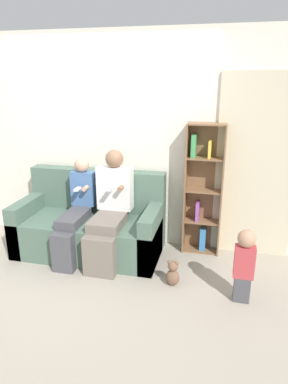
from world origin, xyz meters
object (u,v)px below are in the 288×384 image
(couch, at_px, (91,226))
(toddler_standing, at_px, (244,262))
(adult_seated, at_px, (110,207))
(bookshelf, at_px, (203,190))
(child_seated, at_px, (75,211))
(teddy_bear, at_px, (173,274))

(couch, relative_size, toddler_standing, 2.33)
(adult_seated, bearing_deg, couch, 157.07)
(toddler_standing, relative_size, bookshelf, 0.47)
(couch, height_order, toddler_standing, couch)
(couch, bearing_deg, bookshelf, 14.02)
(child_seated, distance_m, toddler_standing, 1.93)
(couch, bearing_deg, adult_seated, -22.93)
(bookshelf, relative_size, teddy_bear, 5.53)
(adult_seated, xyz_separation_m, child_seated, (-0.41, -0.03, -0.07))
(child_seated, bearing_deg, bookshelf, 18.88)
(couch, distance_m, bookshelf, 1.41)
(teddy_bear, bearing_deg, couch, 153.96)
(adult_seated, xyz_separation_m, bookshelf, (1.00, 0.45, 0.12))
(couch, xyz_separation_m, child_seated, (-0.11, -0.16, 0.25))
(child_seated, height_order, toddler_standing, child_seated)
(adult_seated, relative_size, toddler_standing, 1.71)
(teddy_bear, bearing_deg, bookshelf, 75.92)
(child_seated, relative_size, toddler_standing, 1.56)
(bookshelf, bearing_deg, child_seated, -161.12)
(adult_seated, distance_m, child_seated, 0.42)
(couch, distance_m, child_seated, 0.32)
(adult_seated, height_order, toddler_standing, adult_seated)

